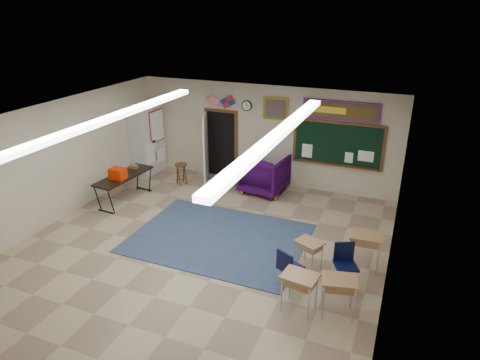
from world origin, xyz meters
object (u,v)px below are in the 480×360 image
at_px(wingback_armchair, 264,174).
at_px(folding_table, 125,187).
at_px(student_desk_front_left, 309,253).
at_px(student_desk_front_right, 365,249).
at_px(wooden_stool, 181,174).

height_order(wingback_armchair, folding_table, wingback_armchair).
height_order(wingback_armchair, student_desk_front_left, wingback_armchair).
bearing_deg(student_desk_front_right, student_desk_front_left, -159.96).
xyz_separation_m(folding_table, wooden_stool, (0.87, 1.64, -0.08)).
distance_m(student_desk_front_left, student_desk_front_right, 1.16).
bearing_deg(student_desk_front_right, folding_table, 169.76).
bearing_deg(wooden_stool, student_desk_front_left, -31.92).
height_order(wingback_armchair, wooden_stool, wingback_armchair).
height_order(student_desk_front_left, folding_table, folding_table).
distance_m(student_desk_front_right, folding_table, 6.68).
height_order(wingback_armchair, student_desk_front_right, wingback_armchair).
bearing_deg(student_desk_front_left, wingback_armchair, 147.69).
xyz_separation_m(student_desk_front_left, wooden_stool, (-4.69, 2.92, -0.01)).
xyz_separation_m(student_desk_front_right, wooden_stool, (-5.76, 2.47, -0.10)).
bearing_deg(folding_table, wooden_stool, 65.96).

